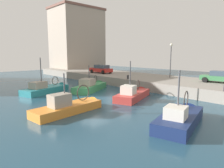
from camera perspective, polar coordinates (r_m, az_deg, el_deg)
The scene contains 12 objects.
water_surface at distance 20.73m, azimuth -5.15°, elevation -4.16°, with size 80.00×80.00×0.00m, color navy.
quay_wall at distance 29.00m, azimuth 13.06°, elevation 0.55°, with size 9.00×56.00×1.20m, color gray.
fishing_boat_teal at distance 25.14m, azimuth -17.91°, elevation -2.01°, with size 6.86×3.88×5.08m.
fishing_boat_green at distance 25.44m, azimuth -5.93°, elevation -1.47°, with size 6.82×4.84×4.12m.
fishing_boat_red at distance 20.92m, azimuth 6.30°, elevation -3.74°, with size 6.58×3.89×4.77m.
fishing_boat_navy at distance 14.24m, azimuth 19.19°, elevation -10.23°, with size 6.58×3.41×4.52m.
fishing_boat_orange at distance 16.32m, azimuth -11.55°, elevation -7.36°, with size 6.69×2.42×3.95m.
parked_car_red at distance 35.08m, azimuth -3.14°, elevation 4.34°, with size 2.08×4.40×1.47m.
parked_car_green at distance 26.57m, azimuth 28.63°, elevation 1.84°, with size 2.17×4.18×1.42m.
mooring_bollard_north at distance 26.87m, azimuth 4.60°, elevation 1.99°, with size 0.28×0.28×0.55m, color #2D2D33.
quay_streetlamp at distance 29.47m, azimuth 16.57°, elevation 8.06°, with size 0.36×0.36×4.83m.
waterfront_building_west at distance 50.31m, azimuth -9.96°, elevation 12.14°, with size 11.35×8.86×15.42m.
Camera 1 is at (-12.37, -15.98, 4.60)m, focal length 31.81 mm.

